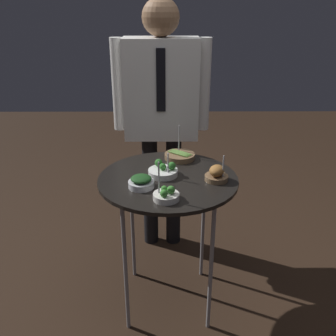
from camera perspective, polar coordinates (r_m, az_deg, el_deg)
The scene contains 8 objects.
ground_plane at distance 2.26m, azimuth -0.00°, elevation -19.19°, with size 8.00×8.00×0.00m, color black.
serving_cart at distance 1.85m, azimuth -0.00°, elevation -3.01°, with size 0.68×0.68×0.76m.
bowl_broccoli_front_left at distance 1.84m, azimuth -0.71°, elevation -0.45°, with size 0.15×0.15×0.13m.
bowl_roast_near_rim at distance 1.80m, azimuth 7.42°, elevation -0.92°, with size 0.11×0.11×0.13m.
bowl_asparagus_mid_right at distance 2.04m, azimuth 1.80°, elevation 1.87°, with size 0.17×0.17×0.17m.
bowl_broccoli_back_right at distance 1.61m, azimuth -0.28°, elevation -4.14°, with size 0.12×0.12×0.17m.
bowl_spinach_front_center at distance 1.72m, azimuth -4.10°, elevation -2.15°, with size 0.12×0.12×0.06m.
waiter_figure at distance 2.28m, azimuth -1.03°, elevation 10.10°, with size 0.58×0.22×1.57m.
Camera 1 is at (-0.01, -1.65, 1.54)m, focal length 40.00 mm.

